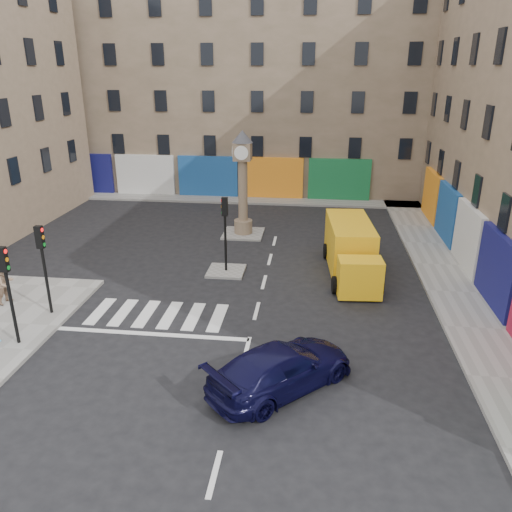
% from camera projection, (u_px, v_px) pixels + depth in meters
% --- Properties ---
extents(ground, '(120.00, 120.00, 0.00)m').
position_uv_depth(ground, '(243.00, 364.00, 17.15)').
color(ground, black).
rests_on(ground, ground).
extents(sidewalk_right, '(2.60, 30.00, 0.15)m').
position_uv_depth(sidewalk_right, '(439.00, 265.00, 25.44)').
color(sidewalk_right, gray).
rests_on(sidewalk_right, ground).
extents(sidewalk_far, '(32.00, 2.40, 0.15)m').
position_uv_depth(sidewalk_far, '(233.00, 199.00, 38.17)').
color(sidewalk_far, gray).
rests_on(sidewalk_far, ground).
extents(island_near, '(1.80, 1.80, 0.12)m').
position_uv_depth(island_near, '(226.00, 271.00, 24.78)').
color(island_near, gray).
rests_on(island_near, ground).
extents(island_far, '(2.40, 2.40, 0.12)m').
position_uv_depth(island_far, '(243.00, 234.00, 30.35)').
color(island_far, gray).
rests_on(island_far, ground).
extents(building_far, '(32.00, 10.00, 17.00)m').
position_uv_depth(building_far, '(243.00, 81.00, 40.56)').
color(building_far, '#867059').
rests_on(building_far, ground).
extents(traffic_light_left_near, '(0.28, 0.22, 3.70)m').
position_uv_depth(traffic_light_left_near, '(7.00, 280.00, 17.33)').
color(traffic_light_left_near, black).
rests_on(traffic_light_left_near, sidewalk_left).
extents(traffic_light_left_far, '(0.28, 0.22, 3.70)m').
position_uv_depth(traffic_light_left_far, '(43.00, 256.00, 19.56)').
color(traffic_light_left_far, black).
rests_on(traffic_light_left_far, sidewalk_left).
extents(traffic_light_island, '(0.28, 0.22, 3.70)m').
position_uv_depth(traffic_light_island, '(225.00, 222.00, 23.88)').
color(traffic_light_island, black).
rests_on(traffic_light_island, island_near).
extents(clock_pillar, '(1.20, 1.20, 6.10)m').
position_uv_depth(clock_pillar, '(243.00, 177.00, 29.10)').
color(clock_pillar, '#877058').
rests_on(clock_pillar, island_far).
extents(navy_sedan, '(5.03, 5.03, 1.47)m').
position_uv_depth(navy_sedan, '(282.00, 368.00, 15.63)').
color(navy_sedan, black).
rests_on(navy_sedan, ground).
extents(yellow_van, '(2.64, 6.73, 2.40)m').
position_uv_depth(yellow_van, '(351.00, 249.00, 24.43)').
color(yellow_van, yellow).
rests_on(yellow_van, ground).
extents(pedestrian_tan, '(0.82, 0.96, 1.73)m').
position_uv_depth(pedestrian_tan, '(5.00, 284.00, 21.00)').
color(pedestrian_tan, '#93745A').
rests_on(pedestrian_tan, sidewalk_left).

